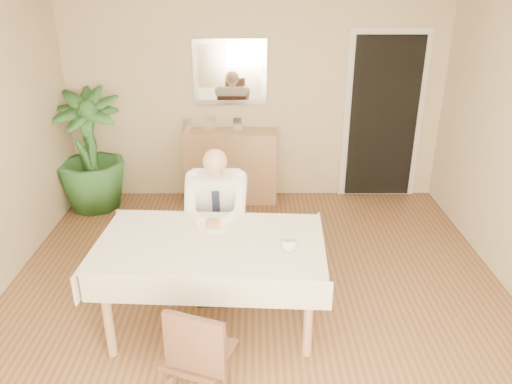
{
  "coord_description": "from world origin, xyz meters",
  "views": [
    {
      "loc": [
        -0.02,
        -3.41,
        2.59
      ],
      "look_at": [
        0.0,
        0.35,
        0.95
      ],
      "focal_mm": 35.0,
      "sensor_mm": 36.0,
      "label": 1
    }
  ],
  "objects_px": {
    "chair_near": "(198,355)",
    "coffee_mug": "(289,245)",
    "seated_man": "(216,214)",
    "sideboard": "(231,166)",
    "potted_palm": "(89,151)",
    "dining_table": "(211,251)",
    "chair_far": "(219,216)"
  },
  "relations": [
    {
      "from": "seated_man",
      "to": "sideboard",
      "type": "height_order",
      "value": "seated_man"
    },
    {
      "from": "chair_near",
      "to": "sideboard",
      "type": "bearing_deg",
      "value": 108.78
    },
    {
      "from": "sideboard",
      "to": "potted_palm",
      "type": "relative_size",
      "value": 0.78
    },
    {
      "from": "potted_palm",
      "to": "seated_man",
      "type": "bearing_deg",
      "value": -45.7
    },
    {
      "from": "chair_near",
      "to": "seated_man",
      "type": "relative_size",
      "value": 0.66
    },
    {
      "from": "seated_man",
      "to": "coffee_mug",
      "type": "xyz_separation_m",
      "value": [
        0.58,
        -0.73,
        0.11
      ]
    },
    {
      "from": "chair_near",
      "to": "potted_palm",
      "type": "bearing_deg",
      "value": 136.7
    },
    {
      "from": "dining_table",
      "to": "coffee_mug",
      "type": "bearing_deg",
      "value": -10.1
    },
    {
      "from": "chair_far",
      "to": "potted_palm",
      "type": "xyz_separation_m",
      "value": [
        -1.59,
        1.34,
        0.19
      ]
    },
    {
      "from": "chair_far",
      "to": "chair_near",
      "type": "xyz_separation_m",
      "value": [
        -0.02,
        -1.78,
        -0.07
      ]
    },
    {
      "from": "coffee_mug",
      "to": "sideboard",
      "type": "height_order",
      "value": "sideboard"
    },
    {
      "from": "dining_table",
      "to": "coffee_mug",
      "type": "relative_size",
      "value": 15.73
    },
    {
      "from": "chair_far",
      "to": "sideboard",
      "type": "xyz_separation_m",
      "value": [
        0.05,
        1.55,
        -0.08
      ]
    },
    {
      "from": "potted_palm",
      "to": "dining_table",
      "type": "bearing_deg",
      "value": -54.43
    },
    {
      "from": "dining_table",
      "to": "chair_near",
      "type": "height_order",
      "value": "chair_near"
    },
    {
      "from": "chair_far",
      "to": "seated_man",
      "type": "relative_size",
      "value": 0.74
    },
    {
      "from": "seated_man",
      "to": "sideboard",
      "type": "xyz_separation_m",
      "value": [
        0.05,
        1.85,
        -0.25
      ]
    },
    {
      "from": "chair_near",
      "to": "potted_palm",
      "type": "distance_m",
      "value": 3.5
    },
    {
      "from": "dining_table",
      "to": "sideboard",
      "type": "bearing_deg",
      "value": 92.15
    },
    {
      "from": "chair_far",
      "to": "sideboard",
      "type": "bearing_deg",
      "value": 86.48
    },
    {
      "from": "chair_near",
      "to": "potted_palm",
      "type": "height_order",
      "value": "potted_palm"
    },
    {
      "from": "chair_near",
      "to": "coffee_mug",
      "type": "relative_size",
      "value": 7.25
    },
    {
      "from": "coffee_mug",
      "to": "potted_palm",
      "type": "xyz_separation_m",
      "value": [
        -2.17,
        2.36,
        -0.09
      ]
    },
    {
      "from": "chair_far",
      "to": "seated_man",
      "type": "height_order",
      "value": "seated_man"
    },
    {
      "from": "seated_man",
      "to": "chair_near",
      "type": "bearing_deg",
      "value": -90.63
    },
    {
      "from": "dining_table",
      "to": "coffee_mug",
      "type": "distance_m",
      "value": 0.61
    },
    {
      "from": "chair_near",
      "to": "coffee_mug",
      "type": "distance_m",
      "value": 1.03
    },
    {
      "from": "chair_far",
      "to": "seated_man",
      "type": "bearing_deg",
      "value": -91.6
    },
    {
      "from": "chair_near",
      "to": "sideboard",
      "type": "height_order",
      "value": "sideboard"
    },
    {
      "from": "chair_near",
      "to": "seated_man",
      "type": "bearing_deg",
      "value": 109.33
    },
    {
      "from": "coffee_mug",
      "to": "chair_near",
      "type": "bearing_deg",
      "value": -128.32
    },
    {
      "from": "coffee_mug",
      "to": "seated_man",
      "type": "bearing_deg",
      "value": 128.51
    }
  ]
}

